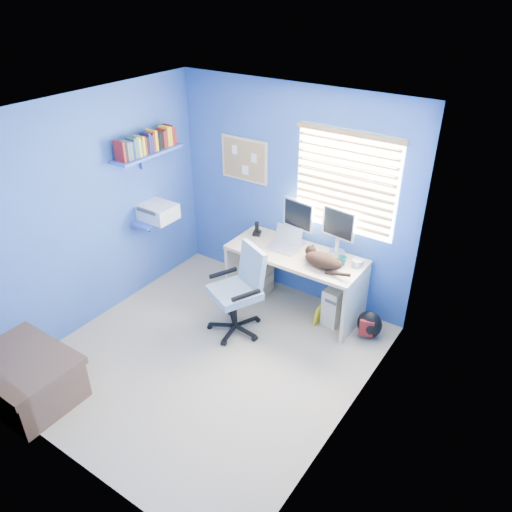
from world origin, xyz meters
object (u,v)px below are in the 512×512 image
Objects in this scene: desk at (295,281)px; tower_pc at (339,302)px; office_chair at (239,301)px; laptop at (284,240)px; cat at (323,261)px.

desk is 0.55m from tower_pc.
office_chair is (-0.83, -0.78, 0.14)m from tower_pc.
tower_pc is 0.46× the size of office_chair.
tower_pc is (0.70, 0.08, -0.62)m from laptop.
tower_pc is at bearing 5.99° from laptop.
laptop is (-0.17, 0.01, 0.48)m from desk.
laptop is 0.57m from cat.
office_chair is at bearing -115.30° from cat.
laptop is at bearing -166.71° from cat.
desk is 1.57× the size of office_chair.
tower_pc is at bearing 77.58° from cat.
cat is 1.01m from office_chair.
laptop is 0.86m from office_chair.
tower_pc is 1.15m from office_chair.
cat is (0.56, -0.10, -0.03)m from laptop.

